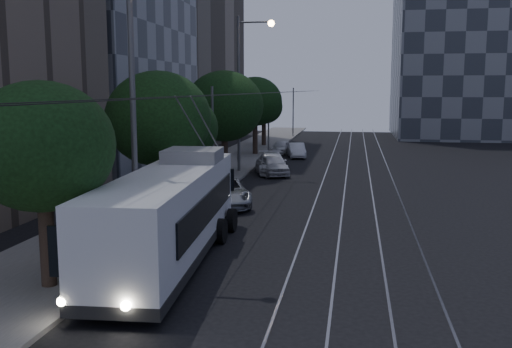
{
  "coord_description": "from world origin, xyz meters",
  "views": [
    {
      "loc": [
        2.24,
        -19.67,
        5.86
      ],
      "look_at": [
        -1.97,
        4.46,
        2.19
      ],
      "focal_mm": 40.0,
      "sensor_mm": 36.0,
      "label": 1
    }
  ],
  "objects_px": {
    "pickup_silver": "(223,191)",
    "car_white_b": "(272,163)",
    "car_white_c": "(297,150)",
    "car_white_a": "(272,165)",
    "car_white_d": "(281,147)",
    "streetlamp_far": "(245,80)",
    "trolleybus": "(171,213)",
    "streetlamp_near": "(144,78)"
  },
  "relations": [
    {
      "from": "car_white_c",
      "to": "trolleybus",
      "type": "bearing_deg",
      "value": -103.67
    },
    {
      "from": "car_white_c",
      "to": "car_white_d",
      "type": "height_order",
      "value": "car_white_d"
    },
    {
      "from": "car_white_a",
      "to": "streetlamp_near",
      "type": "height_order",
      "value": "streetlamp_near"
    },
    {
      "from": "car_white_c",
      "to": "car_white_b",
      "type": "bearing_deg",
      "value": -105.99
    },
    {
      "from": "car_white_d",
      "to": "streetlamp_near",
      "type": "relative_size",
      "value": 0.35
    },
    {
      "from": "streetlamp_near",
      "to": "car_white_a",
      "type": "bearing_deg",
      "value": 85.78
    },
    {
      "from": "car_white_d",
      "to": "trolleybus",
      "type": "bearing_deg",
      "value": -83.62
    },
    {
      "from": "pickup_silver",
      "to": "car_white_c",
      "type": "distance_m",
      "value": 21.06
    },
    {
      "from": "trolleybus",
      "to": "car_white_a",
      "type": "relative_size",
      "value": 2.97
    },
    {
      "from": "trolleybus",
      "to": "car_white_d",
      "type": "xyz_separation_m",
      "value": [
        -0.42,
        32.56,
        -1.02
      ]
    },
    {
      "from": "pickup_silver",
      "to": "car_white_c",
      "type": "relative_size",
      "value": 1.37
    },
    {
      "from": "streetlamp_near",
      "to": "pickup_silver",
      "type": "bearing_deg",
      "value": 87.02
    },
    {
      "from": "car_white_a",
      "to": "car_white_b",
      "type": "xyz_separation_m",
      "value": [
        -0.14,
        0.87,
        0.01
      ]
    },
    {
      "from": "car_white_d",
      "to": "streetlamp_near",
      "type": "xyz_separation_m",
      "value": [
        -0.48,
        -32.4,
        5.6
      ]
    },
    {
      "from": "pickup_silver",
      "to": "car_white_b",
      "type": "distance_m",
      "value": 11.53
    },
    {
      "from": "trolleybus",
      "to": "car_white_b",
      "type": "distance_m",
      "value": 20.95
    },
    {
      "from": "streetlamp_far",
      "to": "trolleybus",
      "type": "bearing_deg",
      "value": -85.94
    },
    {
      "from": "pickup_silver",
      "to": "car_white_d",
      "type": "distance_m",
      "value": 23.14
    },
    {
      "from": "car_white_d",
      "to": "streetlamp_near",
      "type": "distance_m",
      "value": 32.88
    },
    {
      "from": "pickup_silver",
      "to": "car_white_a",
      "type": "bearing_deg",
      "value": 63.74
    },
    {
      "from": "pickup_silver",
      "to": "car_white_b",
      "type": "relative_size",
      "value": 1.06
    },
    {
      "from": "streetlamp_far",
      "to": "pickup_silver",
      "type": "bearing_deg",
      "value": -84.68
    },
    {
      "from": "trolleybus",
      "to": "pickup_silver",
      "type": "relative_size",
      "value": 2.34
    },
    {
      "from": "streetlamp_far",
      "to": "car_white_a",
      "type": "bearing_deg",
      "value": -18.25
    },
    {
      "from": "trolleybus",
      "to": "streetlamp_near",
      "type": "xyz_separation_m",
      "value": [
        -0.9,
        0.16,
        4.58
      ]
    },
    {
      "from": "car_white_a",
      "to": "streetlamp_far",
      "type": "height_order",
      "value": "streetlamp_far"
    },
    {
      "from": "pickup_silver",
      "to": "streetlamp_far",
      "type": "bearing_deg",
      "value": 74.36
    },
    {
      "from": "car_white_c",
      "to": "streetlamp_far",
      "type": "relative_size",
      "value": 0.35
    },
    {
      "from": "car_white_b",
      "to": "car_white_c",
      "type": "height_order",
      "value": "car_white_b"
    },
    {
      "from": "streetlamp_near",
      "to": "streetlamp_far",
      "type": "distance_m",
      "value": 20.58
    },
    {
      "from": "trolleybus",
      "to": "car_white_c",
      "type": "relative_size",
      "value": 3.2
    },
    {
      "from": "car_white_d",
      "to": "streetlamp_far",
      "type": "distance_m",
      "value": 13.22
    },
    {
      "from": "trolleybus",
      "to": "car_white_d",
      "type": "height_order",
      "value": "trolleybus"
    },
    {
      "from": "trolleybus",
      "to": "car_white_a",
      "type": "distance_m",
      "value": 20.09
    },
    {
      "from": "car_white_c",
      "to": "streetlamp_far",
      "type": "xyz_separation_m",
      "value": [
        -2.65,
        -9.7,
        5.82
      ]
    },
    {
      "from": "pickup_silver",
      "to": "car_white_b",
      "type": "xyz_separation_m",
      "value": [
        0.85,
        11.5,
        -0.01
      ]
    },
    {
      "from": "car_white_a",
      "to": "car_white_c",
      "type": "relative_size",
      "value": 1.08
    },
    {
      "from": "car_white_b",
      "to": "car_white_c",
      "type": "bearing_deg",
      "value": 73.12
    },
    {
      "from": "car_white_d",
      "to": "pickup_silver",
      "type": "bearing_deg",
      "value": -84.35
    },
    {
      "from": "pickup_silver",
      "to": "streetlamp_far",
      "type": "xyz_separation_m",
      "value": [
        -1.05,
        11.3,
        5.72
      ]
    },
    {
      "from": "streetlamp_near",
      "to": "streetlamp_far",
      "type": "height_order",
      "value": "streetlamp_far"
    },
    {
      "from": "pickup_silver",
      "to": "car_white_d",
      "type": "xyz_separation_m",
      "value": [
        0.0,
        23.14,
        -0.09
      ]
    }
  ]
}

